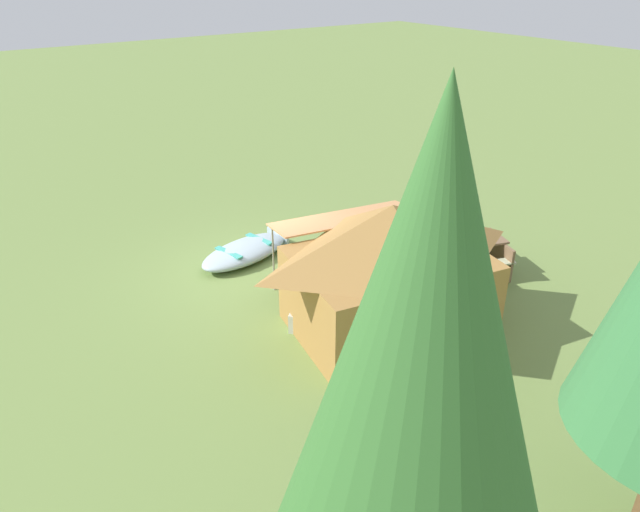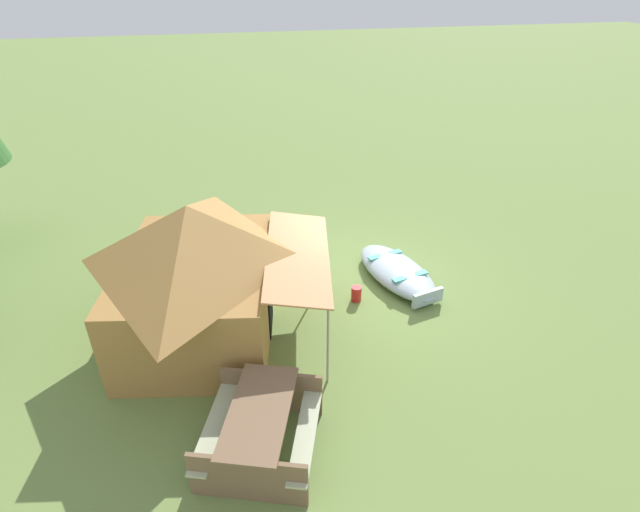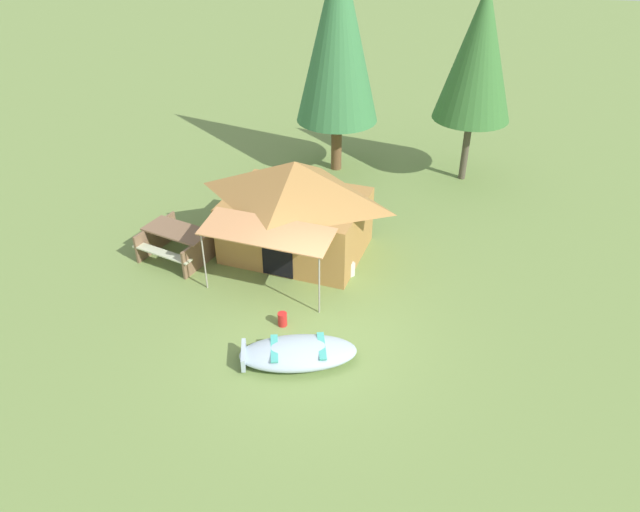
{
  "view_description": "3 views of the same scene",
  "coord_description": "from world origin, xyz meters",
  "px_view_note": "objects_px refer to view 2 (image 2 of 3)",
  "views": [
    {
      "loc": [
        5.26,
        9.91,
        6.16
      ],
      "look_at": [
        -0.8,
        1.25,
        0.75
      ],
      "focal_mm": 32.97,
      "sensor_mm": 36.0,
      "label": 1
    },
    {
      "loc": [
        -8.4,
        2.64,
        5.82
      ],
      "look_at": [
        -0.97,
        1.01,
        1.27
      ],
      "focal_mm": 28.32,
      "sensor_mm": 36.0,
      "label": 2
    },
    {
      "loc": [
        1.68,
        -9.44,
        8.22
      ],
      "look_at": [
        -0.08,
        1.43,
        1.04
      ],
      "focal_mm": 33.73,
      "sensor_mm": 36.0,
      "label": 3
    }
  ],
  "objects_px": {
    "picnic_table": "(260,426)",
    "cooler_box": "(246,277)",
    "fuel_can": "(356,294)",
    "canvas_cabin_tent": "(196,269)",
    "beached_rowboat": "(397,271)"
  },
  "relations": [
    {
      "from": "picnic_table",
      "to": "cooler_box",
      "type": "bearing_deg",
      "value": -2.28
    },
    {
      "from": "fuel_can",
      "to": "cooler_box",
      "type": "bearing_deg",
      "value": 63.72
    },
    {
      "from": "cooler_box",
      "to": "fuel_can",
      "type": "relative_size",
      "value": 1.54
    },
    {
      "from": "picnic_table",
      "to": "canvas_cabin_tent",
      "type": "bearing_deg",
      "value": 14.21
    },
    {
      "from": "beached_rowboat",
      "to": "picnic_table",
      "type": "bearing_deg",
      "value": 138.16
    },
    {
      "from": "cooler_box",
      "to": "canvas_cabin_tent",
      "type": "bearing_deg",
      "value": 145.5
    },
    {
      "from": "cooler_box",
      "to": "beached_rowboat",
      "type": "bearing_deg",
      "value": -98.97
    },
    {
      "from": "beached_rowboat",
      "to": "fuel_can",
      "type": "xyz_separation_m",
      "value": [
        -0.53,
        1.02,
        -0.05
      ]
    },
    {
      "from": "canvas_cabin_tent",
      "to": "cooler_box",
      "type": "height_order",
      "value": "canvas_cabin_tent"
    },
    {
      "from": "picnic_table",
      "to": "cooler_box",
      "type": "distance_m",
      "value": 4.11
    },
    {
      "from": "canvas_cabin_tent",
      "to": "fuel_can",
      "type": "bearing_deg",
      "value": -84.81
    },
    {
      "from": "cooler_box",
      "to": "fuel_can",
      "type": "xyz_separation_m",
      "value": [
        -1.01,
        -2.04,
        -0.03
      ]
    },
    {
      "from": "beached_rowboat",
      "to": "fuel_can",
      "type": "height_order",
      "value": "beached_rowboat"
    },
    {
      "from": "beached_rowboat",
      "to": "canvas_cabin_tent",
      "type": "xyz_separation_m",
      "value": [
        -0.79,
        3.95,
        1.08
      ]
    },
    {
      "from": "canvas_cabin_tent",
      "to": "cooler_box",
      "type": "distance_m",
      "value": 1.89
    }
  ]
}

